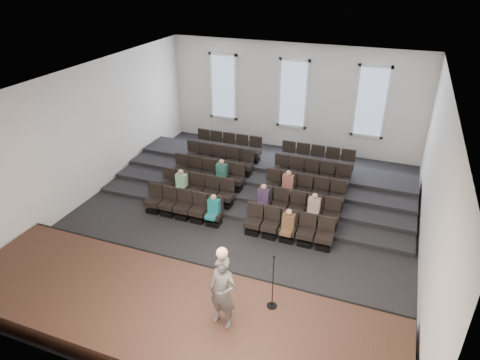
% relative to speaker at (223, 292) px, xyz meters
% --- Properties ---
extents(ground, '(14.00, 14.00, 0.00)m').
position_rel_speaker_xyz_m(ground, '(-1.54, 5.10, -1.45)').
color(ground, black).
rests_on(ground, ground).
extents(ceiling, '(12.00, 14.00, 0.02)m').
position_rel_speaker_xyz_m(ceiling, '(-1.54, 5.10, 3.56)').
color(ceiling, white).
rests_on(ceiling, ground).
extents(wall_back, '(12.00, 0.04, 5.00)m').
position_rel_speaker_xyz_m(wall_back, '(-1.54, 12.12, 1.05)').
color(wall_back, silver).
rests_on(wall_back, ground).
extents(wall_front, '(12.00, 0.04, 5.00)m').
position_rel_speaker_xyz_m(wall_front, '(-1.54, -1.92, 1.05)').
color(wall_front, silver).
rests_on(wall_front, ground).
extents(wall_left, '(0.04, 14.00, 5.00)m').
position_rel_speaker_xyz_m(wall_left, '(-7.56, 5.10, 1.05)').
color(wall_left, silver).
rests_on(wall_left, ground).
extents(wall_right, '(0.04, 14.00, 5.00)m').
position_rel_speaker_xyz_m(wall_right, '(4.48, 5.10, 1.05)').
color(wall_right, silver).
rests_on(wall_right, ground).
extents(stage, '(11.80, 3.60, 0.50)m').
position_rel_speaker_xyz_m(stage, '(-1.54, -0.00, -1.20)').
color(stage, '#3C251A').
rests_on(stage, ground).
extents(stage_lip, '(11.80, 0.06, 0.52)m').
position_rel_speaker_xyz_m(stage_lip, '(-1.54, 1.77, -1.20)').
color(stage_lip, black).
rests_on(stage_lip, ground).
extents(risers, '(11.80, 4.80, 0.60)m').
position_rel_speaker_xyz_m(risers, '(-1.54, 8.27, -1.26)').
color(risers, black).
rests_on(risers, ground).
extents(seating_rows, '(6.80, 4.70, 1.67)m').
position_rel_speaker_xyz_m(seating_rows, '(-1.54, 6.64, -0.77)').
color(seating_rows, black).
rests_on(seating_rows, ground).
extents(windows, '(8.44, 0.10, 3.24)m').
position_rel_speaker_xyz_m(windows, '(-1.54, 12.05, 1.25)').
color(windows, white).
rests_on(windows, wall_back).
extents(audience, '(5.45, 2.64, 1.10)m').
position_rel_speaker_xyz_m(audience, '(-1.27, 5.55, -0.62)').
color(audience, '#18787B').
rests_on(audience, seating_rows).
extents(speaker, '(0.76, 0.57, 1.91)m').
position_rel_speaker_xyz_m(speaker, '(0.00, 0.00, 0.00)').
color(speaker, '#595755').
rests_on(speaker, stage).
extents(mic_stand, '(0.26, 0.26, 1.58)m').
position_rel_speaker_xyz_m(mic_stand, '(0.93, 0.93, -0.48)').
color(mic_stand, black).
rests_on(mic_stand, stage).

